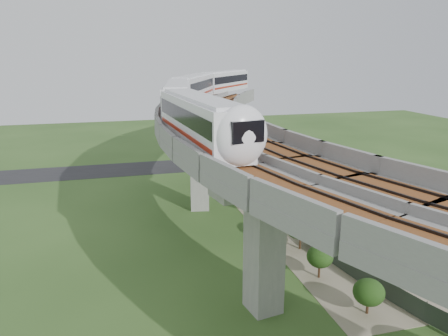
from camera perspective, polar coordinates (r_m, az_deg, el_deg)
The scene contains 16 objects.
ground at distance 40.17m, azimuth -1.34°, elevation -10.30°, with size 160.00×160.00×0.00m, color #2F4F1F.
dirt_lot at distance 43.72m, azimuth 17.68°, elevation -8.85°, with size 18.00×26.00×0.04m, color gray.
asphalt_road at distance 68.08m, azimuth -7.35°, elevation 0.20°, with size 60.00×8.00×0.03m, color #232326.
viaduct at distance 38.31m, azimuth 4.18°, elevation 2.73°, with size 19.58×73.98×11.40m.
metro_train at distance 53.97m, azimuth -2.81°, elevation 9.76°, with size 21.39×58.66×3.64m.
fence at distance 43.02m, azimuth 11.50°, elevation -7.76°, with size 3.87×38.73×1.50m.
tree_0 at distance 62.71m, azimuth 4.30°, elevation 0.73°, with size 2.28×2.28×2.81m.
tree_1 at distance 56.50m, azimuth 3.92°, elevation -0.63°, with size 2.58×2.58×3.13m.
tree_2 at distance 52.51m, azimuth 4.65°, elevation -1.75°, with size 2.06×2.06×3.01m.
tree_3 at distance 47.08m, azimuth 5.58°, elevation -3.03°, with size 3.11×3.11×4.00m.
tree_4 at distance 39.41m, azimuth 10.02°, elevation -7.21°, with size 3.17×3.17×3.77m.
tree_5 at distance 35.17m, azimuth 12.42°, elevation -11.24°, with size 2.04×2.04×2.68m.
tree_6 at distance 31.69m, azimuth 18.39°, elevation -15.15°, with size 2.10×2.10×2.51m.
car_white at distance 35.90m, azimuth 19.86°, elevation -13.48°, with size 1.22×3.04×1.04m, color silver.
car_red at distance 44.34m, azimuth 16.56°, elevation -7.48°, with size 1.38×3.95×1.30m, color #A21B0E.
car_dark at distance 48.56m, azimuth 12.79°, elevation -5.35°, with size 1.61×3.95×1.15m, color black.
Camera 1 is at (-8.55, -35.36, 17.03)m, focal length 35.00 mm.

